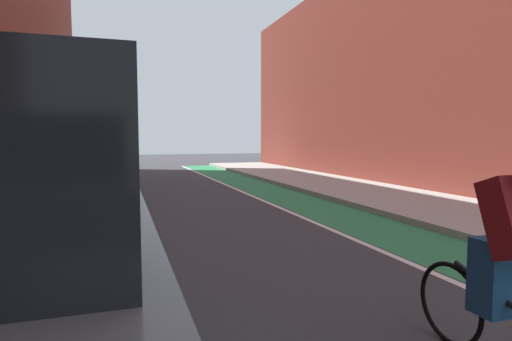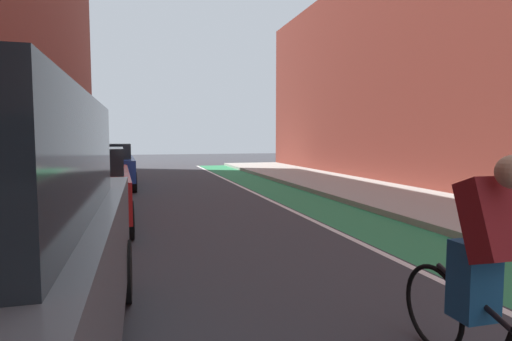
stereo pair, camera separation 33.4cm
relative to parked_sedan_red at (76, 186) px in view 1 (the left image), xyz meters
name	(u,v)px [view 1 (the left image)]	position (x,y,z in m)	size (l,w,h in m)	color
ground_plane	(238,244)	(2.62, -2.50, -0.79)	(74.74, 74.74, 0.00)	#38383D
bike_lane_paint	(333,213)	(5.49, -0.50, -0.79)	(1.60, 33.97, 0.00)	#2D8451
lane_divider_stripe	(298,215)	(4.59, -0.50, -0.78)	(0.12, 33.97, 0.00)	white
sidewalk_right	(422,204)	(8.00, -0.50, -0.72)	(3.42, 33.97, 0.14)	#A8A59E
building_facade_right	(458,57)	(10.92, 1.50, 3.44)	(2.40, 29.97, 8.45)	brown
parked_sedan_red	(76,186)	(0.00, 0.00, 0.00)	(2.04, 4.69, 1.53)	red
parked_sedan_blue	(92,166)	(0.00, 6.12, 0.00)	(2.11, 4.33, 1.53)	navy
cyclist_mid	(507,268)	(3.38, -6.69, 0.03)	(0.48, 1.75, 1.63)	black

